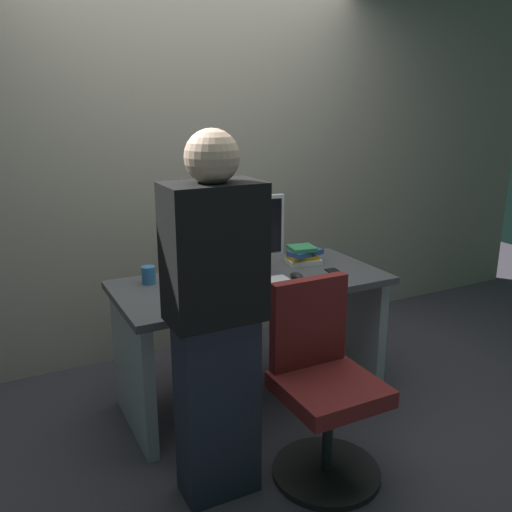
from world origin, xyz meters
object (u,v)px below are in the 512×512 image
Objects in this scene: monitor at (240,231)px; book_stack at (304,255)px; mouse at (297,276)px; desk at (252,317)px; cup_near_keyboard at (198,285)px; cell_phone at (335,272)px; keyboard at (253,284)px; person_at_desk at (216,321)px; cup_by_monitor at (149,275)px; office_chair at (322,390)px.

monitor reaches higher than book_stack.
mouse is at bearing -41.60° from monitor.
desk is 0.53m from book_stack.
cup_near_keyboard is 0.66× the size of cell_phone.
mouse is (0.28, 0.00, 0.01)m from keyboard.
keyboard is (0.45, 0.54, -0.07)m from person_at_desk.
mouse is 0.31m from book_stack.
cup_by_monitor is (-0.54, 0.20, 0.28)m from desk.
monitor reaches higher than desk.
person_at_desk is at bearing -126.83° from keyboard.
person_at_desk reaches higher than cup_by_monitor.
monitor is 3.75× the size of cell_phone.
desk is 15.41× the size of mouse.
book_stack reaches higher than desk.
book_stack is (0.43, 0.86, 0.38)m from office_chair.
mouse is at bearing 3.63° from keyboard.
cup_near_keyboard is (0.14, 0.56, -0.03)m from person_at_desk.
office_chair is 1.74× the size of monitor.
keyboard is 4.41× the size of cup_by_monitor.
desk is 0.50m from monitor.
office_chair is at bearing -110.53° from mouse.
office_chair is 9.64× the size of cup_by_monitor.
keyboard is (-0.05, -0.11, 0.24)m from desk.
office_chair is 4.00× the size of book_stack.
cup_near_keyboard is (-0.31, 0.03, 0.04)m from keyboard.
desk is 16.09× the size of cup_near_keyboard.
mouse is 0.69× the size of cell_phone.
office_chair reaches higher than cell_phone.
cell_phone is (0.06, -0.25, -0.05)m from book_stack.
monitor is at bearing 30.16° from cup_near_keyboard.
monitor reaches higher than cup_by_monitor.
cell_phone is at bearing -3.27° from mouse.
desk is 0.87m from person_at_desk.
book_stack reaches higher than cup_near_keyboard.
keyboard is 0.54m from cell_phone.
cup_near_keyboard is at bearing -173.88° from cell_phone.
cup_by_monitor is (-0.52, 0.08, -0.21)m from monitor.
monitor is at bearing 99.23° from desk.
desk is at bearing 155.05° from mouse.
desk is at bearing 69.12° from keyboard.
cup_near_keyboard is (-0.59, 0.02, 0.03)m from mouse.
mouse is at bearing -2.29° from cup_near_keyboard.
person_at_desk is at bearing -127.72° from desk.
person_at_desk is at bearing -87.17° from cup_by_monitor.
person_at_desk reaches higher than monitor.
mouse is 1.04× the size of cup_near_keyboard.
mouse reaches higher than keyboard.
office_chair is at bearing -9.80° from person_at_desk.
cup_by_monitor is at bearing 120.08° from office_chair.
cup_near_keyboard reaches higher than keyboard.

